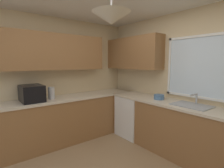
% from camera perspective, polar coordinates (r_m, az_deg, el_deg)
% --- Properties ---
extents(room_shell, '(4.07, 3.59, 2.57)m').
position_cam_1_polar(room_shell, '(2.61, 2.23, 9.88)').
color(room_shell, beige).
rests_on(room_shell, ground_plane).
extents(counter_run_left, '(0.65, 3.20, 0.91)m').
position_cam_1_polar(counter_run_left, '(3.68, -16.61, -11.28)').
color(counter_run_left, olive).
rests_on(counter_run_left, ground_plane).
extents(counter_run_back, '(3.16, 0.65, 0.91)m').
position_cam_1_polar(counter_run_back, '(3.22, 23.60, -14.29)').
color(counter_run_back, olive).
rests_on(counter_run_back, ground_plane).
extents(dishwasher, '(0.60, 0.60, 0.86)m').
position_cam_1_polar(dishwasher, '(3.89, 7.17, -10.39)').
color(dishwasher, white).
rests_on(dishwasher, ground_plane).
extents(microwave, '(0.48, 0.36, 0.29)m').
position_cam_1_polar(microwave, '(3.39, -24.94, -2.80)').
color(microwave, black).
rests_on(microwave, counter_run_left).
extents(kettle, '(0.12, 0.12, 0.23)m').
position_cam_1_polar(kettle, '(3.47, -19.36, -2.84)').
color(kettle, '#B7B7BC').
rests_on(kettle, counter_run_left).
extents(sink_assembly, '(0.57, 0.40, 0.19)m').
position_cam_1_polar(sink_assembly, '(3.07, 24.72, -6.32)').
color(sink_assembly, '#9EA0A5').
rests_on(sink_assembly, counter_run_back).
extents(bowl, '(0.19, 0.19, 0.09)m').
position_cam_1_polar(bowl, '(3.38, 15.22, -4.13)').
color(bowl, '#4C7099').
rests_on(bowl, counter_run_back).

